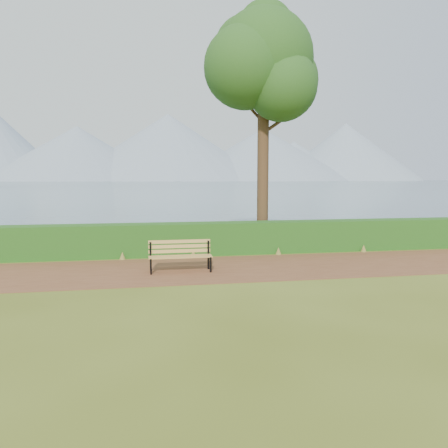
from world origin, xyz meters
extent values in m
plane|color=#4C5819|center=(0.00, 0.00, 0.00)|extent=(140.00, 140.00, 0.00)
cube|color=brown|center=(0.00, 0.30, 0.01)|extent=(40.00, 3.40, 0.01)
cube|color=#1D4513|center=(0.00, 2.60, 0.50)|extent=(32.00, 0.85, 1.00)
cube|color=#405A68|center=(0.00, 260.00, 0.01)|extent=(700.00, 510.00, 0.00)
cone|color=gray|center=(-60.00, 395.00, 24.00)|extent=(160.00, 160.00, 48.00)
cone|color=gray|center=(20.00, 405.00, 31.00)|extent=(190.00, 190.00, 62.00)
cone|color=gray|center=(110.00, 400.00, 25.00)|extent=(170.00, 170.00, 50.00)
cone|color=gray|center=(200.00, 410.00, 29.00)|extent=(150.00, 150.00, 58.00)
cone|color=gray|center=(-10.00, 430.00, 17.50)|extent=(120.00, 120.00, 35.00)
cone|color=gray|center=(150.00, 425.00, 20.00)|extent=(130.00, 130.00, 40.00)
cube|color=black|center=(-2.40, -0.15, 0.20)|extent=(0.04, 0.05, 0.40)
cube|color=black|center=(-2.40, 0.25, 0.39)|extent=(0.04, 0.05, 0.77)
cube|color=black|center=(-2.40, 0.05, 0.38)|extent=(0.05, 0.47, 0.04)
cube|color=black|center=(-0.89, -0.14, 0.20)|extent=(0.04, 0.05, 0.40)
cube|color=black|center=(-0.89, 0.25, 0.39)|extent=(0.04, 0.05, 0.77)
cube|color=black|center=(-0.89, 0.05, 0.38)|extent=(0.05, 0.47, 0.04)
cube|color=#AF8643|center=(-1.65, -0.12, 0.40)|extent=(1.61, 0.08, 0.03)
cube|color=#AF8643|center=(-1.65, 0.00, 0.40)|extent=(1.61, 0.08, 0.03)
cube|color=#AF8643|center=(-1.65, 0.11, 0.40)|extent=(1.61, 0.08, 0.03)
cube|color=#AF8643|center=(-1.65, 0.22, 0.40)|extent=(1.61, 0.08, 0.03)
cube|color=#AF8643|center=(-1.65, 0.28, 0.51)|extent=(1.61, 0.04, 0.09)
cube|color=#AF8643|center=(-1.65, 0.28, 0.64)|extent=(1.61, 0.04, 0.09)
cube|color=#AF8643|center=(-1.65, 0.28, 0.76)|extent=(1.61, 0.04, 0.09)
cylinder|color=#392317|center=(1.43, 3.35, 3.44)|extent=(0.38, 0.38, 6.88)
sphere|color=#1F4717|center=(1.43, 3.35, 6.31)|extent=(3.25, 3.25, 3.25)
sphere|color=#1F4717|center=(2.20, 3.82, 5.74)|extent=(2.49, 2.49, 2.49)
sphere|color=#1F4717|center=(0.72, 3.00, 5.93)|extent=(2.68, 2.68, 2.68)
sphere|color=#1F4717|center=(1.85, 2.76, 5.35)|extent=(2.29, 2.29, 2.29)
sphere|color=#1F4717|center=(0.93, 3.83, 6.79)|extent=(2.10, 2.10, 2.10)
sphere|color=#1F4717|center=(1.50, 3.47, 7.27)|extent=(1.91, 1.91, 1.91)
cylinder|color=#392317|center=(1.86, 3.35, 4.21)|extent=(1.01, 0.11, 0.75)
cylinder|color=#392317|center=(1.04, 3.45, 4.68)|extent=(0.78, 0.36, 0.69)
camera|label=1|loc=(-2.52, -11.00, 2.40)|focal=35.00mm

